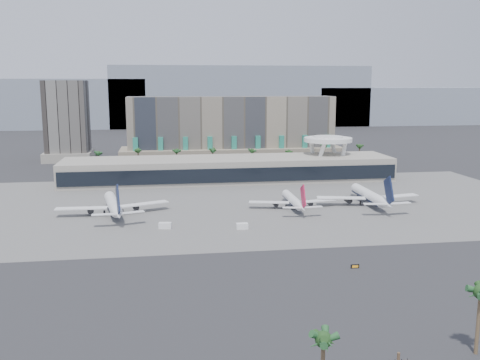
{
  "coord_description": "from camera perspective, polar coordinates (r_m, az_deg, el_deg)",
  "views": [
    {
      "loc": [
        -35.03,
        -162.78,
        50.02
      ],
      "look_at": [
        -4.7,
        40.0,
        12.92
      ],
      "focal_mm": 40.0,
      "sensor_mm": 36.0,
      "label": 1
    }
  ],
  "objects": [
    {
      "name": "ground",
      "position": [
        173.85,
        3.51,
        -6.48
      ],
      "size": [
        900.0,
        900.0,
        0.0
      ],
      "primitive_type": "plane",
      "color": "#232326",
      "rests_on": "ground"
    },
    {
      "name": "apron_pad",
      "position": [
        226.17,
        0.62,
        -2.51
      ],
      "size": [
        260.0,
        130.0,
        0.06
      ],
      "primitive_type": "cube",
      "color": "#5B5B59",
      "rests_on": "ground"
    },
    {
      "name": "mountain_ridge",
      "position": [
        636.21,
        -2.86,
        8.43
      ],
      "size": [
        680.0,
        60.0,
        70.0
      ],
      "color": "gray",
      "rests_on": "ground"
    },
    {
      "name": "hotel",
      "position": [
        341.8,
        -0.9,
        4.68
      ],
      "size": [
        140.0,
        30.0,
        42.0
      ],
      "color": "gray",
      "rests_on": "ground"
    },
    {
      "name": "office_tower",
      "position": [
        368.7,
        -17.93,
        5.55
      ],
      "size": [
        30.0,
        30.0,
        52.0
      ],
      "color": "black",
      "rests_on": "ground"
    },
    {
      "name": "terminal",
      "position": [
        278.28,
        -1.17,
        1.26
      ],
      "size": [
        170.0,
        32.5,
        14.5
      ],
      "color": "#A09B8D",
      "rests_on": "ground"
    },
    {
      "name": "saucer_structure",
      "position": [
        294.65,
        9.36,
        3.97
      ],
      "size": [
        26.0,
        26.0,
        21.89
      ],
      "color": "white",
      "rests_on": "ground"
    },
    {
      "name": "palm_row",
      "position": [
        313.14,
        -0.72,
        3.0
      ],
      "size": [
        157.8,
        2.8,
        13.1
      ],
      "color": "brown",
      "rests_on": "ground"
    },
    {
      "name": "airliner_left",
      "position": [
        211.96,
        -13.35,
        -2.59
      ],
      "size": [
        42.96,
        44.59,
        15.5
      ],
      "rotation": [
        0.0,
        0.0,
        0.18
      ],
      "color": "white",
      "rests_on": "ground"
    },
    {
      "name": "airliner_centre",
      "position": [
        217.83,
        5.71,
        -2.19
      ],
      "size": [
        36.37,
        37.42,
        12.92
      ],
      "rotation": [
        0.0,
        0.0,
        -0.01
      ],
      "color": "white",
      "rests_on": "ground"
    },
    {
      "name": "airliner_right",
      "position": [
        228.84,
        13.66,
        -1.65
      ],
      "size": [
        44.33,
        45.6,
        15.75
      ],
      "rotation": [
        0.0,
        0.0,
        -0.01
      ],
      "color": "white",
      "rests_on": "ground"
    },
    {
      "name": "service_vehicle_a",
      "position": [
        189.25,
        -7.99,
        -4.84
      ],
      "size": [
        4.66,
        2.86,
        2.13
      ],
      "primitive_type": "cube",
      "rotation": [
        0.0,
        0.0,
        -0.18
      ],
      "color": "white",
      "rests_on": "ground"
    },
    {
      "name": "service_vehicle_b",
      "position": [
        186.85,
        0.23,
        -4.94
      ],
      "size": [
        4.01,
        2.3,
        2.06
      ],
      "primitive_type": "cube",
      "rotation": [
        0.0,
        0.0,
        -0.0
      ],
      "color": "white",
      "rests_on": "ground"
    },
    {
      "name": "taxiway_sign",
      "position": [
        151.95,
        12.16,
        -8.99
      ],
      "size": [
        2.37,
        0.4,
        1.08
      ],
      "rotation": [
        0.0,
        0.0,
        0.01
      ],
      "color": "black",
      "rests_on": "ground"
    },
    {
      "name": "near_palm_a",
      "position": [
        91.42,
        8.87,
        -17.25
      ],
      "size": [
        6.0,
        6.0,
        10.79
      ],
      "color": "brown",
      "rests_on": "ground"
    },
    {
      "name": "near_palm_b",
      "position": [
        110.15,
        24.24,
        -11.54
      ],
      "size": [
        6.0,
        6.0,
        13.69
      ],
      "color": "brown",
      "rests_on": "ground"
    }
  ]
}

